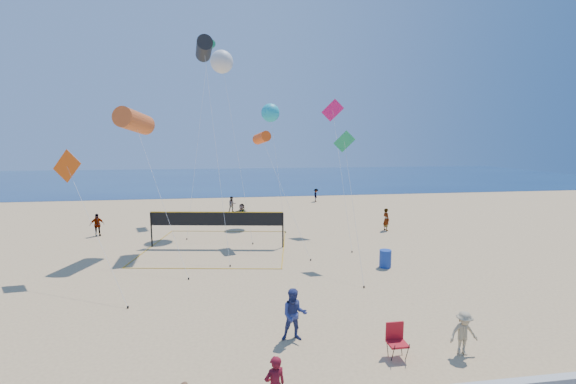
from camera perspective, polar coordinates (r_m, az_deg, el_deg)
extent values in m
plane|color=tan|center=(14.04, -2.50, -23.64)|extent=(120.00, 120.00, 0.00)
cube|color=navy|center=(74.30, -7.40, 2.05)|extent=(140.00, 50.00, 0.03)
imported|color=navy|center=(14.75, 0.94, -17.71)|extent=(1.00, 0.81, 1.94)
imported|color=tan|center=(15.19, 24.59, -18.50)|extent=(1.00, 0.58, 1.54)
imported|color=gray|center=(32.87, -26.44, -4.38)|extent=(1.10, 0.81, 1.73)
imported|color=gray|center=(34.12, -6.85, -3.18)|extent=(1.59, 1.41, 1.75)
imported|color=gray|center=(32.20, 14.34, -3.96)|extent=(0.58, 0.75, 1.82)
imported|color=gray|center=(39.56, -8.30, -1.81)|extent=(0.86, 0.72, 1.59)
imported|color=gray|center=(45.81, 4.17, -0.47)|extent=(0.75, 1.09, 1.55)
cube|color=#AD131D|center=(14.37, 15.89, -20.81)|extent=(0.63, 0.57, 0.07)
cube|color=#AD131D|center=(14.41, 15.51, -19.17)|extent=(0.63, 0.06, 0.63)
cylinder|color=black|center=(14.20, 15.27, -22.19)|extent=(0.03, 0.31, 0.81)
cylinder|color=black|center=(14.57, 14.50, -21.36)|extent=(0.03, 0.31, 0.81)
cylinder|color=black|center=(14.40, 17.23, -21.84)|extent=(0.03, 0.31, 0.81)
cylinder|color=black|center=(14.75, 16.42, -21.03)|extent=(0.03, 0.31, 0.81)
cylinder|color=navy|center=(23.20, 14.22, -9.55)|extent=(0.74, 0.74, 1.01)
cylinder|color=black|center=(28.07, -19.59, -5.27)|extent=(0.10, 0.10, 2.41)
cylinder|color=black|center=(26.33, -0.77, -5.66)|extent=(0.10, 0.10, 2.41)
cube|color=black|center=(26.68, -10.53, -3.96)|extent=(8.91, 1.47, 0.90)
cube|color=gold|center=(26.59, -10.55, -2.95)|extent=(8.91, 1.48, 0.06)
cube|color=gold|center=(22.93, -12.66, -11.01)|extent=(9.11, 1.53, 0.02)
cube|color=gold|center=(31.43, -8.82, -5.78)|extent=(9.11, 1.53, 0.02)
cylinder|color=#CB5521|center=(26.79, -21.79, 9.73)|extent=(2.08, 3.35, 1.70)
cylinder|color=silver|center=(23.62, -18.57, -0.05)|extent=(3.74, 6.07, 8.45)
cylinder|color=black|center=(21.42, -14.51, -12.32)|extent=(0.08, 0.08, 0.10)
cylinder|color=black|center=(29.41, -12.34, 20.04)|extent=(1.39, 2.71, 1.42)
cylinder|color=silver|center=(25.26, -10.64, 6.58)|extent=(1.58, 6.88, 13.61)
cylinder|color=black|center=(22.98, -8.57, -10.76)|extent=(0.08, 0.08, 0.10)
cylinder|color=#F55012|center=(27.58, -3.92, 8.02)|extent=(1.26, 1.92, 0.97)
cylinder|color=silver|center=(25.34, -0.55, -0.33)|extent=(2.53, 5.29, 7.41)
cylinder|color=black|center=(23.83, 3.38, -10.00)|extent=(0.08, 0.08, 0.10)
cube|color=#D44B0D|center=(23.76, -29.93, 3.34)|extent=(1.72, 0.74, 1.83)
cylinder|color=silver|center=(21.00, -26.76, -5.00)|extent=(4.13, 5.27, 5.87)
cylinder|color=black|center=(18.88, -22.64, -15.49)|extent=(0.08, 0.08, 0.10)
cube|color=#209C56|center=(23.44, 8.34, 7.42)|extent=(1.20, 0.62, 1.32)
cylinder|color=silver|center=(21.37, 9.64, -2.28)|extent=(0.32, 4.92, 7.17)
cylinder|color=black|center=(20.05, 11.19, -13.64)|extent=(0.08, 0.08, 0.10)
cube|color=#DB1564|center=(31.97, 6.63, 11.94)|extent=(1.76, 0.55, 1.81)
cylinder|color=silver|center=(28.40, 7.90, 2.73)|extent=(0.51, 7.34, 9.63)
cylinder|color=black|center=(25.76, 9.46, -8.73)|extent=(0.08, 0.08, 0.10)
sphere|color=silver|center=(33.20, -9.79, 18.48)|extent=(2.06, 2.06, 1.84)
cylinder|color=silver|center=(29.54, -7.68, 6.70)|extent=(2.01, 6.15, 13.51)
cylinder|color=black|center=(27.48, -5.24, -7.60)|extent=(0.08, 0.08, 0.10)
sphere|color=#1BAEC7|center=(34.38, -2.63, 11.65)|extent=(1.83, 1.83, 1.60)
cylinder|color=silver|center=(32.10, -1.56, 3.35)|extent=(0.68, 4.71, 9.61)
cylinder|color=black|center=(30.59, -0.38, -5.98)|extent=(0.08, 0.08, 0.10)
cylinder|color=#209C56|center=(38.94, -11.70, 20.36)|extent=(1.40, 1.95, 0.98)
cylinder|color=silver|center=(33.29, -13.06, 8.71)|extent=(1.48, 9.52, 15.87)
cylinder|color=black|center=(29.54, -14.76, -6.74)|extent=(0.08, 0.08, 0.10)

